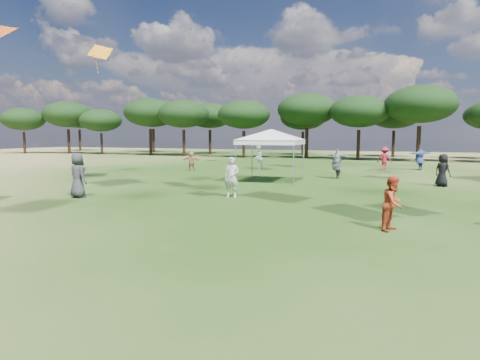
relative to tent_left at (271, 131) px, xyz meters
The scene contains 3 objects.
tree_line 26.79m from the tent_left, 73.26° to the left, with size 108.78×17.63×7.77m.
tent_left is the anchor object (origin of this frame).
festival_crowd 6.05m from the tent_left, 27.13° to the left, with size 27.48×22.99×1.91m.
Camera 1 is at (1.35, 0.21, 2.64)m, focal length 30.00 mm.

